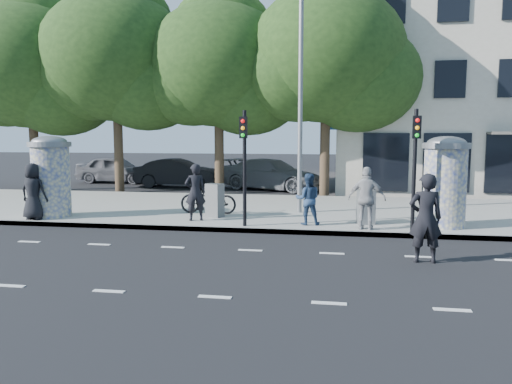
% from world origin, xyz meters
% --- Properties ---
extents(ground, '(120.00, 120.00, 0.00)m').
position_xyz_m(ground, '(0.00, 0.00, 0.00)').
color(ground, black).
rests_on(ground, ground).
extents(sidewalk, '(40.00, 8.00, 0.15)m').
position_xyz_m(sidewalk, '(0.00, 7.50, 0.07)').
color(sidewalk, gray).
rests_on(sidewalk, ground).
extents(curb, '(40.00, 0.10, 0.16)m').
position_xyz_m(curb, '(0.00, 3.55, 0.07)').
color(curb, slate).
rests_on(curb, ground).
extents(lane_dash_near, '(32.00, 0.12, 0.01)m').
position_xyz_m(lane_dash_near, '(0.00, -2.20, 0.00)').
color(lane_dash_near, silver).
rests_on(lane_dash_near, ground).
extents(lane_dash_far, '(32.00, 0.12, 0.01)m').
position_xyz_m(lane_dash_far, '(0.00, 1.40, 0.00)').
color(lane_dash_far, silver).
rests_on(lane_dash_far, ground).
extents(ad_column_left, '(1.36, 1.36, 2.65)m').
position_xyz_m(ad_column_left, '(-7.20, 4.50, 1.54)').
color(ad_column_left, beige).
rests_on(ad_column_left, sidewalk).
extents(ad_column_right, '(1.36, 1.36, 2.65)m').
position_xyz_m(ad_column_right, '(5.20, 4.70, 1.54)').
color(ad_column_right, beige).
rests_on(ad_column_right, sidewalk).
extents(traffic_pole_near, '(0.22, 0.31, 3.40)m').
position_xyz_m(traffic_pole_near, '(-0.60, 3.79, 2.23)').
color(traffic_pole_near, black).
rests_on(traffic_pole_near, sidewalk).
extents(traffic_pole_far, '(0.22, 0.31, 3.40)m').
position_xyz_m(traffic_pole_far, '(4.20, 3.79, 2.23)').
color(traffic_pole_far, black).
rests_on(traffic_pole_far, sidewalk).
extents(street_lamp, '(0.25, 0.93, 8.00)m').
position_xyz_m(street_lamp, '(0.80, 6.63, 4.79)').
color(street_lamp, slate).
rests_on(street_lamp, sidewalk).
extents(tree_far_left, '(7.20, 7.20, 9.26)m').
position_xyz_m(tree_far_left, '(-13.00, 12.50, 6.19)').
color(tree_far_left, '#38281C').
rests_on(tree_far_left, ground).
extents(tree_mid_left, '(7.20, 7.20, 9.57)m').
position_xyz_m(tree_mid_left, '(-8.50, 12.50, 6.50)').
color(tree_mid_left, '#38281C').
rests_on(tree_mid_left, ground).
extents(tree_near_left, '(6.80, 6.80, 8.97)m').
position_xyz_m(tree_near_left, '(-3.50, 12.70, 6.06)').
color(tree_near_left, '#38281C').
rests_on(tree_near_left, ground).
extents(tree_center, '(7.00, 7.00, 9.30)m').
position_xyz_m(tree_center, '(1.50, 12.30, 6.31)').
color(tree_center, '#38281C').
rests_on(tree_center, ground).
extents(ped_a, '(0.92, 0.64, 1.80)m').
position_xyz_m(ped_a, '(-7.43, 3.85, 1.05)').
color(ped_a, black).
rests_on(ped_a, sidewalk).
extents(ped_b, '(0.77, 0.65, 1.79)m').
position_xyz_m(ped_b, '(-2.30, 4.51, 1.05)').
color(ped_b, black).
rests_on(ped_b, sidewalk).
extents(ped_c, '(0.80, 0.65, 1.55)m').
position_xyz_m(ped_c, '(1.23, 4.37, 0.92)').
color(ped_c, navy).
rests_on(ped_c, sidewalk).
extents(ped_e, '(1.14, 0.77, 1.80)m').
position_xyz_m(ped_e, '(2.93, 3.85, 1.05)').
color(ped_e, '#999A9C').
rests_on(ped_e, sidewalk).
extents(man_road, '(0.76, 0.53, 2.01)m').
position_xyz_m(man_road, '(4.05, 0.92, 1.00)').
color(man_road, black).
rests_on(man_road, ground).
extents(bicycle, '(0.70, 1.95, 1.02)m').
position_xyz_m(bicycle, '(-2.25, 5.89, 0.66)').
color(bicycle, black).
rests_on(bicycle, sidewalk).
extents(cabinet_left, '(0.63, 0.56, 1.09)m').
position_xyz_m(cabinet_left, '(-1.87, 5.29, 0.70)').
color(cabinet_left, slate).
rests_on(cabinet_left, sidewalk).
extents(cabinet_right, '(0.57, 0.46, 1.04)m').
position_xyz_m(cabinet_right, '(2.96, 4.73, 0.67)').
color(cabinet_right, slate).
rests_on(cabinet_right, sidewalk).
extents(car_left, '(2.00, 4.62, 1.55)m').
position_xyz_m(car_left, '(-10.77, 16.95, 0.78)').
color(car_left, '#5B5C63').
rests_on(car_left, ground).
extents(car_mid, '(1.74, 4.65, 1.52)m').
position_xyz_m(car_mid, '(-6.40, 15.30, 0.76)').
color(car_mid, black).
rests_on(car_mid, ground).
extents(car_right, '(4.11, 5.87, 1.58)m').
position_xyz_m(car_right, '(-1.23, 14.84, 0.79)').
color(car_right, slate).
rests_on(car_right, ground).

